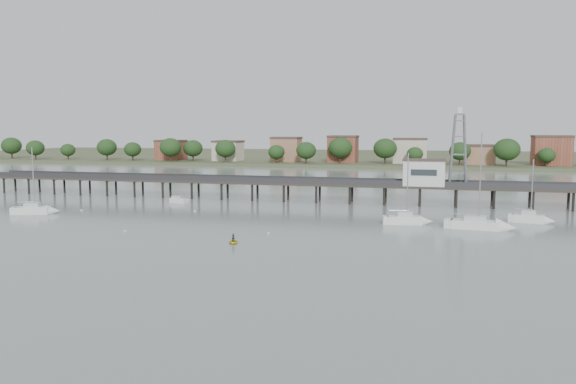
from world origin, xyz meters
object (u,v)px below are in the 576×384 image
object	(u,v)px
sailboat_c	(411,220)
white_tender	(179,200)
yellow_dinghy	(233,243)
sailboat_d	(487,225)
lattice_tower	(459,150)
sailboat_a	(39,210)
pier	(302,184)
sailboat_e	(534,219)

from	to	relation	value
sailboat_c	white_tender	xyz separation A→B (m)	(-47.75, 15.20, -0.17)
sailboat_c	yellow_dinghy	size ratio (longest dim) A/B	5.00
sailboat_d	sailboat_c	bearing A→B (deg)	176.18
lattice_tower	sailboat_c	size ratio (longest dim) A/B	1.29
lattice_tower	sailboat_a	bearing A→B (deg)	-158.66
white_tender	sailboat_a	bearing A→B (deg)	-114.97
pier	sailboat_a	bearing A→B (deg)	-145.69
pier	lattice_tower	bearing A→B (deg)	0.00
pier	white_tender	bearing A→B (deg)	-160.73
sailboat_e	sailboat_a	bearing A→B (deg)	-161.67
sailboat_a	yellow_dinghy	world-z (taller)	sailboat_a
lattice_tower	yellow_dinghy	bearing A→B (deg)	-124.21
sailboat_e	white_tender	xyz separation A→B (m)	(-67.20, 9.09, -0.17)
sailboat_c	white_tender	size ratio (longest dim) A/B	2.79
sailboat_c	sailboat_a	distance (m)	65.78
sailboat_d	sailboat_a	world-z (taller)	sailboat_d
pier	sailboat_e	world-z (taller)	sailboat_e
sailboat_c	sailboat_a	world-z (taller)	sailboat_a
white_tender	pier	bearing A→B (deg)	35.65
sailboat_c	yellow_dinghy	bearing A→B (deg)	-147.33
sailboat_e	sailboat_d	size ratio (longest dim) A/B	0.69
lattice_tower	white_tender	bearing A→B (deg)	-171.34
sailboat_e	white_tender	bearing A→B (deg)	-176.87
lattice_tower	white_tender	size ratio (longest dim) A/B	3.59
pier	white_tender	distance (m)	25.99
sailboat_d	sailboat_e	bearing A→B (deg)	51.61
sailboat_c	white_tender	bearing A→B (deg)	151.55
lattice_tower	sailboat_e	bearing A→B (deg)	-57.14
lattice_tower	sailboat_c	world-z (taller)	lattice_tower
sailboat_e	sailboat_d	bearing A→B (deg)	-123.94
lattice_tower	yellow_dinghy	distance (m)	55.67
white_tender	sailboat_c	bearing A→B (deg)	-1.28
sailboat_a	sailboat_d	bearing A→B (deg)	-20.05
sailboat_d	lattice_tower	bearing A→B (deg)	103.62
sailboat_a	yellow_dinghy	distance (m)	46.00
sailboat_d	sailboat_a	size ratio (longest dim) A/B	1.24
sailboat_c	yellow_dinghy	distance (m)	31.12
pier	sailboat_e	size ratio (longest dim) A/B	13.84
sailboat_a	white_tender	size ratio (longest dim) A/B	2.92
pier	yellow_dinghy	distance (m)	45.28
lattice_tower	pier	bearing A→B (deg)	-180.00
sailboat_e	sailboat_d	xyz separation A→B (m)	(-8.09, -8.16, -0.02)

